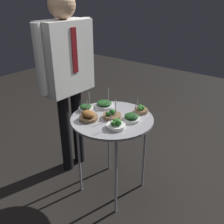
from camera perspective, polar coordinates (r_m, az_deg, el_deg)
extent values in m
plane|color=black|center=(2.42, 0.00, -16.84)|extent=(8.00, 8.00, 0.00)
cylinder|color=#939399|center=(2.01, 0.00, -1.52)|extent=(0.67, 0.67, 0.02)
cylinder|color=#B7B7BC|center=(2.24, 7.32, -9.46)|extent=(0.02, 0.02, 0.71)
cylinder|color=#B7B7BC|center=(1.98, 0.91, -14.76)|extent=(0.02, 0.02, 0.71)
cylinder|color=#B7B7BC|center=(2.43, -0.72, -6.13)|extent=(0.02, 0.02, 0.71)
cylinder|color=#B7B7BC|center=(2.19, -7.50, -10.37)|extent=(0.02, 0.02, 0.71)
cylinder|color=brown|center=(1.98, -5.39, -1.38)|extent=(0.15, 0.15, 0.03)
ellipsoid|color=brown|center=(1.96, -5.44, -0.41)|extent=(0.11, 0.13, 0.05)
cylinder|color=#ADADB2|center=(1.99, -5.61, 0.66)|extent=(0.01, 0.01, 0.14)
cylinder|color=brown|center=(2.10, 6.60, 0.29)|extent=(0.12, 0.12, 0.03)
sphere|color=#387F2D|center=(2.10, 6.81, 1.21)|extent=(0.03, 0.03, 0.03)
sphere|color=#387F2D|center=(2.09, 6.50, 1.20)|extent=(0.04, 0.04, 0.04)
sphere|color=#387F2D|center=(2.06, 6.42, 0.80)|extent=(0.03, 0.03, 0.03)
sphere|color=#387F2D|center=(2.08, 6.99, 0.99)|extent=(0.04, 0.04, 0.04)
cylinder|color=#ADADB2|center=(2.07, 5.83, 1.39)|extent=(0.01, 0.01, 0.12)
cylinder|color=silver|center=(2.18, -1.77, 1.42)|extent=(0.16, 0.16, 0.02)
ellipsoid|color=#1E4C1E|center=(2.17, -1.78, 2.07)|extent=(0.13, 0.13, 0.03)
cylinder|color=#ADADB2|center=(2.13, -0.82, 3.04)|extent=(0.01, 0.01, 0.17)
cylinder|color=white|center=(1.85, 0.90, -3.25)|extent=(0.14, 0.14, 0.03)
sphere|color=#2D7028|center=(1.86, 1.25, -1.94)|extent=(0.03, 0.03, 0.03)
sphere|color=#2D7028|center=(1.84, 0.70, -2.18)|extent=(0.04, 0.04, 0.04)
sphere|color=#2D7028|center=(1.81, 0.37, -2.69)|extent=(0.04, 0.04, 0.04)
sphere|color=#2D7028|center=(1.81, 1.48, -2.45)|extent=(0.05, 0.05, 0.05)
cylinder|color=#ADADB2|center=(1.81, -0.25, -2.15)|extent=(0.01, 0.01, 0.12)
cylinder|color=brown|center=(2.00, -0.10, -0.91)|extent=(0.15, 0.15, 0.03)
sphere|color=#236023|center=(1.99, 0.16, 0.11)|extent=(0.04, 0.04, 0.04)
sphere|color=#236023|center=(1.98, -0.11, -0.06)|extent=(0.04, 0.04, 0.04)
sphere|color=#236023|center=(1.96, -0.97, -0.39)|extent=(0.03, 0.03, 0.03)
sphere|color=#236023|center=(1.98, -0.03, 0.01)|extent=(0.05, 0.05, 0.05)
cylinder|color=#ADADB2|center=(1.94, 0.83, 0.59)|extent=(0.01, 0.01, 0.16)
cylinder|color=white|center=(2.13, -5.99, 0.68)|extent=(0.13, 0.13, 0.02)
ellipsoid|color=#1E4C1E|center=(2.12, -6.02, 1.30)|extent=(0.10, 0.10, 0.03)
cylinder|color=#ADADB2|center=(2.09, -5.20, 2.39)|extent=(0.01, 0.01, 0.17)
cylinder|color=white|center=(1.96, 4.46, -1.65)|extent=(0.14, 0.14, 0.02)
ellipsoid|color=#194219|center=(1.95, 4.49, -0.91)|extent=(0.11, 0.11, 0.03)
cylinder|color=#ADADB2|center=(1.91, 5.36, -0.38)|extent=(0.01, 0.01, 0.14)
cylinder|color=black|center=(2.46, -10.58, -4.76)|extent=(0.10, 0.10, 0.82)
cylinder|color=black|center=(2.55, -7.86, -3.35)|extent=(0.10, 0.10, 0.82)
cube|color=white|center=(2.24, -10.50, 12.16)|extent=(0.46, 0.22, 0.62)
cube|color=maroon|center=(2.14, -8.55, 13.70)|extent=(0.05, 0.01, 0.37)
cylinder|color=white|center=(2.07, -16.20, 11.21)|extent=(0.08, 0.08, 0.57)
cylinder|color=white|center=(2.41, -5.64, 14.01)|extent=(0.08, 0.08, 0.57)
sphere|color=tan|center=(2.18, -11.44, 22.90)|extent=(0.22, 0.22, 0.22)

